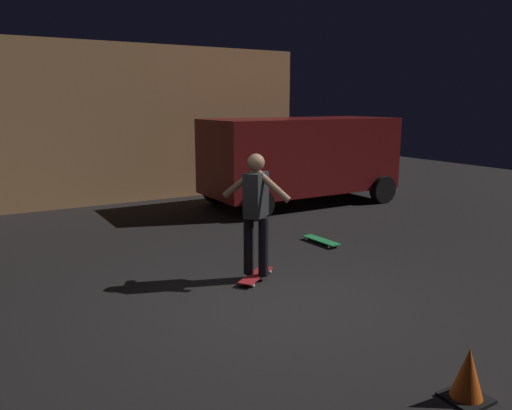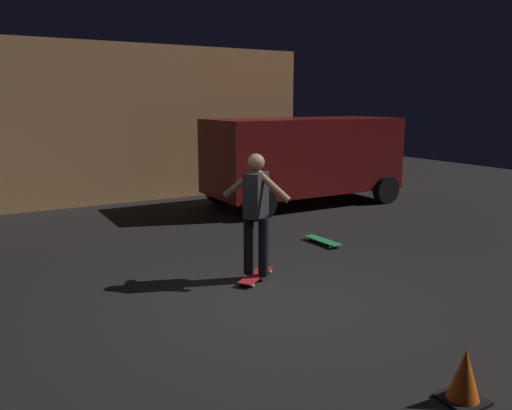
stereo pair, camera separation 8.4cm
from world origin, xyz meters
TOP-DOWN VIEW (x-y plane):
  - ground_plane at (0.00, 0.00)m, footprint 28.00×28.00m
  - low_building at (-1.24, 8.88)m, footprint 12.56×3.49m
  - parked_van at (3.89, 4.94)m, footprint 4.61×2.21m
  - skateboard_ridden at (0.26, 0.89)m, footprint 0.75×0.62m
  - skateboard_spare at (2.15, 1.85)m, footprint 0.26×0.79m
  - skater at (0.26, 0.89)m, footprint 0.65×0.84m
  - traffic_cone at (0.30, -2.46)m, footprint 0.34×0.34m

SIDE VIEW (x-z plane):
  - ground_plane at x=0.00m, z-range 0.00..0.00m
  - skateboard_ridden at x=0.26m, z-range 0.02..0.09m
  - skateboard_spare at x=2.15m, z-range 0.02..0.09m
  - traffic_cone at x=0.30m, z-range -0.02..0.44m
  - skater at x=0.26m, z-range 0.20..1.87m
  - parked_van at x=3.89m, z-range 0.15..2.18m
  - low_building at x=-1.24m, z-range 0.00..3.76m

